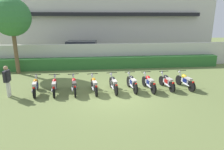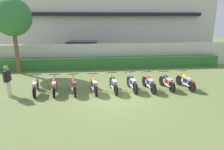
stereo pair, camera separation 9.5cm
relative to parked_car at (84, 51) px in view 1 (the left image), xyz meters
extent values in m
plane|color=olive|center=(1.80, -9.30, -0.94)|extent=(60.00, 60.00, 0.00)
cube|color=silver|center=(1.80, 5.39, 2.97)|extent=(24.61, 6.00, 7.82)
cube|color=black|center=(1.80, 2.14, 3.36)|extent=(20.67, 0.50, 0.36)
cube|color=silver|center=(1.80, -2.41, 0.02)|extent=(23.38, 0.30, 1.91)
cube|color=#337033|center=(1.80, -3.11, -0.48)|extent=(18.70, 0.70, 0.92)
cube|color=black|center=(0.05, -0.01, -0.20)|extent=(4.68, 2.36, 1.00)
cube|color=#2D333D|center=(-0.15, 0.02, 0.63)|extent=(2.88, 2.00, 0.65)
cylinder|color=black|center=(1.72, 0.73, -0.60)|extent=(0.70, 0.30, 0.68)
cylinder|color=black|center=(1.51, -1.11, -0.60)|extent=(0.70, 0.30, 0.68)
cylinder|color=black|center=(-1.41, 1.10, -0.60)|extent=(0.70, 0.30, 0.68)
cylinder|color=black|center=(-1.62, -0.74, -0.60)|extent=(0.70, 0.30, 0.68)
cylinder|color=brown|center=(-4.70, -3.96, 0.61)|extent=(0.28, 0.28, 3.10)
sphere|color=#387A3D|center=(-4.70, -3.96, 3.08)|extent=(2.63, 2.63, 2.63)
cylinder|color=black|center=(-2.46, -7.74, -0.64)|extent=(0.17, 0.60, 0.59)
cylinder|color=black|center=(-2.28, -9.06, -0.64)|extent=(0.17, 0.60, 0.59)
cube|color=silver|center=(-2.36, -8.45, -0.49)|extent=(0.28, 0.62, 0.22)
ellipsoid|color=orange|center=(-2.38, -8.28, -0.26)|extent=(0.28, 0.47, 0.22)
cube|color=beige|center=(-2.33, -8.68, -0.28)|extent=(0.27, 0.54, 0.10)
cube|color=red|center=(-2.27, -9.16, -0.36)|extent=(0.11, 0.09, 0.08)
cylinder|color=silver|center=(-2.44, -7.83, -0.32)|extent=(0.08, 0.23, 0.65)
cylinder|color=black|center=(-2.43, -7.92, 0.00)|extent=(0.60, 0.12, 0.04)
sphere|color=silver|center=(-2.46, -7.72, -0.14)|extent=(0.14, 0.14, 0.14)
cylinder|color=silver|center=(-2.45, -8.72, -0.62)|extent=(0.14, 0.55, 0.07)
cube|color=navy|center=(-2.35, -8.50, -0.44)|extent=(0.29, 0.39, 0.20)
cylinder|color=black|center=(-1.42, -7.80, -0.65)|extent=(0.14, 0.58, 0.57)
cylinder|color=black|center=(-1.29, -9.09, -0.65)|extent=(0.14, 0.58, 0.57)
cube|color=silver|center=(-1.35, -8.50, -0.50)|extent=(0.26, 0.62, 0.22)
ellipsoid|color=red|center=(-1.37, -8.33, -0.27)|extent=(0.26, 0.46, 0.22)
cube|color=#B2ADA3|center=(-1.33, -8.72, -0.29)|extent=(0.25, 0.54, 0.10)
cube|color=red|center=(-1.29, -9.19, -0.37)|extent=(0.11, 0.09, 0.08)
cylinder|color=silver|center=(-1.41, -7.89, -0.33)|extent=(0.07, 0.23, 0.65)
cylinder|color=black|center=(-1.40, -7.98, -0.01)|extent=(0.60, 0.09, 0.04)
sphere|color=silver|center=(-1.42, -7.78, -0.15)|extent=(0.14, 0.14, 0.14)
cylinder|color=silver|center=(-1.45, -8.76, -0.63)|extent=(0.12, 0.55, 0.07)
cube|color=black|center=(-1.35, -8.55, -0.45)|extent=(0.27, 0.38, 0.20)
cylinder|color=black|center=(-0.39, -7.85, -0.64)|extent=(0.17, 0.61, 0.60)
cylinder|color=black|center=(-0.22, -9.13, -0.64)|extent=(0.17, 0.61, 0.60)
cube|color=silver|center=(-0.30, -8.54, -0.49)|extent=(0.27, 0.62, 0.22)
ellipsoid|color=red|center=(-0.32, -8.38, -0.26)|extent=(0.27, 0.46, 0.22)
cube|color=#4C4742|center=(-0.27, -8.77, -0.28)|extent=(0.26, 0.54, 0.10)
cube|color=red|center=(-0.21, -9.23, -0.36)|extent=(0.11, 0.09, 0.08)
cylinder|color=silver|center=(-0.38, -7.94, -0.32)|extent=(0.08, 0.23, 0.65)
cylinder|color=black|center=(-0.37, -8.03, 0.00)|extent=(0.60, 0.11, 0.04)
sphere|color=silver|center=(-0.39, -7.83, -0.14)|extent=(0.14, 0.14, 0.14)
cylinder|color=silver|center=(-0.39, -8.81, -0.62)|extent=(0.14, 0.55, 0.07)
cube|color=black|center=(-0.29, -8.59, -0.44)|extent=(0.28, 0.39, 0.20)
cylinder|color=black|center=(0.68, -7.86, -0.65)|extent=(0.17, 0.58, 0.57)
cylinder|color=black|center=(0.86, -9.14, -0.65)|extent=(0.17, 0.58, 0.57)
cube|color=silver|center=(0.78, -8.55, -0.50)|extent=(0.28, 0.62, 0.22)
ellipsoid|color=orange|center=(0.76, -8.38, -0.27)|extent=(0.28, 0.47, 0.22)
cube|color=#B2ADA3|center=(0.81, -8.78, -0.29)|extent=(0.27, 0.54, 0.10)
cube|color=red|center=(0.88, -9.24, -0.37)|extent=(0.11, 0.09, 0.08)
cylinder|color=silver|center=(0.70, -7.95, -0.33)|extent=(0.08, 0.23, 0.65)
cylinder|color=black|center=(0.71, -8.04, -0.01)|extent=(0.60, 0.12, 0.04)
sphere|color=silver|center=(0.68, -7.84, -0.15)|extent=(0.14, 0.14, 0.14)
cylinder|color=silver|center=(0.70, -8.82, -0.63)|extent=(0.14, 0.55, 0.07)
cube|color=black|center=(0.79, -8.60, -0.45)|extent=(0.29, 0.39, 0.20)
cylinder|color=black|center=(1.78, -7.81, -0.63)|extent=(0.15, 0.61, 0.61)
cylinder|color=black|center=(1.92, -9.11, -0.63)|extent=(0.15, 0.61, 0.61)
cube|color=silver|center=(1.85, -8.51, -0.48)|extent=(0.26, 0.62, 0.22)
ellipsoid|color=black|center=(1.84, -8.34, -0.25)|extent=(0.26, 0.46, 0.22)
cube|color=#B2ADA3|center=(1.88, -8.74, -0.27)|extent=(0.25, 0.54, 0.10)
cube|color=red|center=(1.93, -9.21, -0.35)|extent=(0.11, 0.09, 0.08)
cylinder|color=silver|center=(1.79, -7.90, -0.31)|extent=(0.07, 0.23, 0.65)
cylinder|color=black|center=(1.80, -7.99, 0.01)|extent=(0.60, 0.10, 0.04)
sphere|color=silver|center=(1.78, -7.79, -0.13)|extent=(0.14, 0.14, 0.14)
cylinder|color=silver|center=(1.76, -8.77, -0.61)|extent=(0.13, 0.55, 0.07)
cube|color=black|center=(1.86, -8.56, -0.43)|extent=(0.28, 0.38, 0.20)
cylinder|color=black|center=(2.84, -7.80, -0.62)|extent=(0.16, 0.64, 0.63)
cylinder|color=black|center=(2.97, -9.01, -0.62)|extent=(0.16, 0.64, 0.63)
cube|color=silver|center=(2.91, -8.45, -0.47)|extent=(0.26, 0.62, 0.22)
ellipsoid|color=black|center=(2.90, -8.28, -0.24)|extent=(0.27, 0.46, 0.22)
cube|color=beige|center=(2.94, -8.68, -0.26)|extent=(0.25, 0.54, 0.10)
cube|color=red|center=(2.98, -9.11, -0.34)|extent=(0.11, 0.09, 0.08)
cylinder|color=silver|center=(2.85, -7.88, -0.30)|extent=(0.07, 0.23, 0.65)
cylinder|color=black|center=(2.86, -7.97, 0.02)|extent=(0.60, 0.10, 0.04)
sphere|color=silver|center=(2.84, -7.78, -0.12)|extent=(0.14, 0.14, 0.14)
cylinder|color=silver|center=(2.82, -8.71, -0.60)|extent=(0.13, 0.55, 0.07)
cube|color=navy|center=(2.92, -8.50, -0.42)|extent=(0.28, 0.38, 0.20)
cylinder|color=black|center=(3.78, -7.83, -0.63)|extent=(0.16, 0.61, 0.61)
cylinder|color=black|center=(3.94, -9.12, -0.63)|extent=(0.16, 0.61, 0.61)
cube|color=silver|center=(3.86, -8.52, -0.48)|extent=(0.27, 0.62, 0.22)
ellipsoid|color=red|center=(3.84, -8.36, -0.25)|extent=(0.27, 0.46, 0.22)
cube|color=#B2ADA3|center=(3.89, -8.75, -0.27)|extent=(0.26, 0.54, 0.10)
cube|color=red|center=(3.95, -9.22, -0.35)|extent=(0.11, 0.09, 0.08)
cylinder|color=silver|center=(3.79, -7.92, -0.31)|extent=(0.08, 0.23, 0.65)
cylinder|color=black|center=(3.80, -8.01, 0.01)|extent=(0.60, 0.11, 0.04)
sphere|color=silver|center=(3.78, -7.81, -0.13)|extent=(0.14, 0.14, 0.14)
cylinder|color=silver|center=(3.78, -8.79, -0.61)|extent=(0.14, 0.55, 0.07)
cube|color=navy|center=(3.87, -8.57, -0.43)|extent=(0.28, 0.39, 0.20)
cylinder|color=black|center=(4.87, -7.77, -0.65)|extent=(0.17, 0.59, 0.58)
cylinder|color=black|center=(5.03, -8.98, -0.65)|extent=(0.17, 0.59, 0.58)
cube|color=silver|center=(4.96, -8.43, -0.50)|extent=(0.28, 0.62, 0.22)
ellipsoid|color=black|center=(4.93, -8.26, -0.27)|extent=(0.28, 0.47, 0.22)
cube|color=#B2ADA3|center=(4.99, -8.66, -0.29)|extent=(0.27, 0.54, 0.10)
cube|color=red|center=(5.04, -9.08, -0.37)|extent=(0.11, 0.09, 0.08)
cylinder|color=silver|center=(4.88, -7.86, -0.33)|extent=(0.08, 0.23, 0.65)
cylinder|color=black|center=(4.89, -7.95, -0.01)|extent=(0.60, 0.12, 0.04)
sphere|color=silver|center=(4.86, -7.75, -0.15)|extent=(0.14, 0.14, 0.14)
cylinder|color=silver|center=(4.87, -8.69, -0.63)|extent=(0.14, 0.55, 0.07)
cube|color=#A51414|center=(4.96, -8.48, -0.45)|extent=(0.29, 0.39, 0.20)
cylinder|color=black|center=(5.95, -7.78, -0.64)|extent=(0.18, 0.60, 0.59)
cylinder|color=black|center=(6.15, -9.01, -0.64)|extent=(0.18, 0.60, 0.59)
cube|color=silver|center=(6.06, -8.44, -0.49)|extent=(0.29, 0.62, 0.22)
ellipsoid|color=yellow|center=(6.03, -8.28, -0.26)|extent=(0.29, 0.47, 0.22)
cube|color=#B2ADA3|center=(6.09, -8.67, -0.28)|extent=(0.28, 0.55, 0.10)
cube|color=red|center=(6.16, -9.11, -0.36)|extent=(0.11, 0.09, 0.08)
cylinder|color=silver|center=(5.96, -7.87, -0.32)|extent=(0.09, 0.23, 0.65)
cylinder|color=black|center=(5.98, -7.96, 0.00)|extent=(0.60, 0.13, 0.04)
sphere|color=silver|center=(5.95, -7.76, -0.14)|extent=(0.14, 0.14, 0.14)
cylinder|color=silver|center=(5.98, -8.71, -0.62)|extent=(0.16, 0.55, 0.07)
cube|color=navy|center=(6.07, -8.49, -0.44)|extent=(0.29, 0.39, 0.20)
cylinder|color=silver|center=(-3.65, -8.56, -0.53)|extent=(0.13, 0.13, 0.81)
cylinder|color=silver|center=(-3.65, -8.77, -0.53)|extent=(0.13, 0.13, 0.81)
cube|color=#232328|center=(-3.65, -8.67, 0.17)|extent=(0.22, 0.47, 0.58)
cylinder|color=#232328|center=(-3.65, -8.38, 0.18)|extent=(0.09, 0.09, 0.55)
cylinder|color=#232328|center=(-3.65, -8.95, 0.18)|extent=(0.09, 0.09, 0.55)
sphere|color=tan|center=(-3.65, -8.67, 0.59)|extent=(0.22, 0.22, 0.22)
camera|label=1|loc=(0.61, -19.13, 3.03)|focal=32.62mm
camera|label=2|loc=(0.70, -19.14, 3.03)|focal=32.62mm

